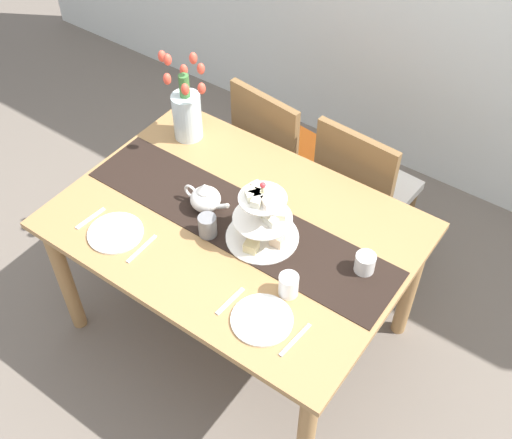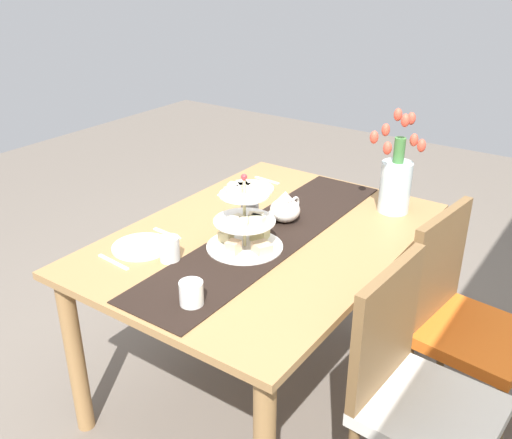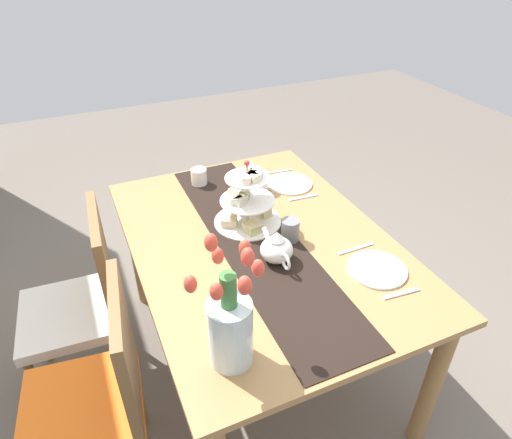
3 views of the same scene
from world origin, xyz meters
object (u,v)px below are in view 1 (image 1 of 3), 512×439
object	(u,v)px
fork_left	(91,218)
tulip_vase	(187,110)
mug_grey	(208,226)
chair_left	(278,150)
cream_jug	(365,263)
dining_table	(235,240)
mug_white_text	(289,285)
knife_left	(142,249)
teapot	(205,198)
fork_right	(230,301)
chair_right	(362,188)
tiered_cake_stand	(263,220)
dinner_plate_left	(116,233)
dinner_plate_right	(262,320)
knife_right	(295,340)

from	to	relation	value
fork_left	tulip_vase	bearing A→B (deg)	91.38
mug_grey	chair_left	bearing A→B (deg)	104.73
cream_jug	dining_table	bearing A→B (deg)	-170.80
cream_jug	mug_white_text	world-z (taller)	mug_white_text
knife_left	chair_left	bearing A→B (deg)	93.15
teapot	fork_left	bearing A→B (deg)	-136.97
chair_left	teapot	bearing A→B (deg)	-80.53
fork_right	mug_white_text	size ratio (longest dim) A/B	1.58
knife_left	mug_grey	world-z (taller)	mug_grey
chair_right	cream_jug	world-z (taller)	chair_right
fork_left	knife_left	distance (m)	0.29
dining_table	fork_right	distance (m)	0.42
tiered_cake_stand	dinner_plate_left	distance (m)	0.61
chair_left	dinner_plate_right	size ratio (longest dim) A/B	3.96
knife_right	mug_grey	size ratio (longest dim) A/B	1.79
tulip_vase	cream_jug	size ratio (longest dim) A/B	5.36
chair_right	fork_right	size ratio (longest dim) A/B	6.07
tulip_vase	mug_grey	world-z (taller)	tulip_vase
dining_table	dinner_plate_left	bearing A→B (deg)	-137.65
mug_grey	mug_white_text	bearing A→B (deg)	-7.73
dinner_plate_left	fork_right	size ratio (longest dim) A/B	1.53
teapot	cream_jug	world-z (taller)	teapot
dinner_plate_left	mug_grey	bearing A→B (deg)	35.04
tulip_vase	dinner_plate_left	size ratio (longest dim) A/B	1.98
teapot	mug_white_text	distance (m)	0.56
teapot	knife_left	distance (m)	0.34
dining_table	tiered_cake_stand	distance (m)	0.25
chair_right	fork_left	bearing A→B (deg)	-124.24
tiered_cake_stand	fork_right	size ratio (longest dim) A/B	2.03
knife_left	tiered_cake_stand	bearing A→B (deg)	43.18
knife_left	chair_right	bearing A→B (deg)	67.61
tulip_vase	knife_right	size ratio (longest dim) A/B	2.68
teapot	fork_left	world-z (taller)	teapot
dinner_plate_left	mug_white_text	bearing A→B (deg)	12.14
dinner_plate_left	mug_grey	world-z (taller)	mug_grey
fork_right	mug_grey	world-z (taller)	mug_grey
tulip_vase	dinner_plate_left	distance (m)	0.70
fork_left	chair_left	bearing A→B (deg)	77.95
teapot	fork_right	bearing A→B (deg)	-41.11
cream_jug	dinner_plate_left	world-z (taller)	cream_jug
tulip_vase	knife_left	world-z (taller)	tulip_vase
dining_table	chair_right	world-z (taller)	chair_right
chair_left	tiered_cake_stand	bearing A→B (deg)	-60.74
tiered_cake_stand	fork_right	bearing A→B (deg)	-75.34
tiered_cake_stand	mug_white_text	xyz separation A→B (m)	(0.24, -0.18, -0.05)
knife_right	mug_white_text	size ratio (longest dim) A/B	1.79
chair_right	fork_right	distance (m)	1.11
fork_right	mug_white_text	xyz separation A→B (m)	(0.15, 0.16, 0.04)
dinner_plate_left	fork_left	xyz separation A→B (m)	(-0.14, 0.00, -0.00)
teapot	fork_right	world-z (taller)	teapot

